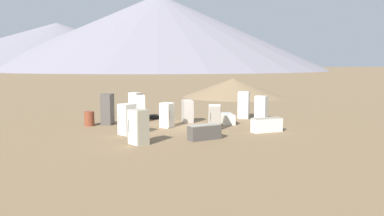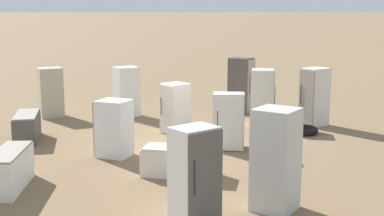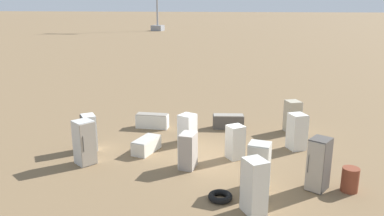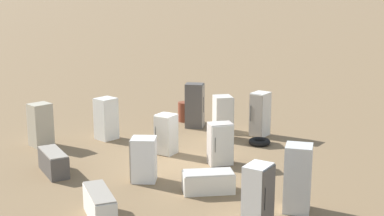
{
  "view_description": "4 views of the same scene",
  "coord_description": "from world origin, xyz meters",
  "px_view_note": "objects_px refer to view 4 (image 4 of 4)",
  "views": [
    {
      "loc": [
        -5.39,
        -21.78,
        3.72
      ],
      "look_at": [
        0.68,
        0.09,
        1.07
      ],
      "focal_mm": 35.0,
      "sensor_mm": 36.0,
      "label": 1
    },
    {
      "loc": [
        14.21,
        1.07,
        3.59
      ],
      "look_at": [
        0.13,
        0.29,
        0.96
      ],
      "focal_mm": 50.0,
      "sensor_mm": 36.0,
      "label": 2
    },
    {
      "loc": [
        -3.42,
        14.77,
        6.33
      ],
      "look_at": [
        1.3,
        -1.39,
        1.78
      ],
      "focal_mm": 35.0,
      "sensor_mm": 36.0,
      "label": 3
    },
    {
      "loc": [
        17.31,
        -4.32,
        6.02
      ],
      "look_at": [
        0.18,
        0.4,
        1.93
      ],
      "focal_mm": 50.0,
      "sensor_mm": 36.0,
      "label": 4
    }
  ],
  "objects_px": {
    "discarded_fridge_6": "(260,114)",
    "discarded_fridge_8": "(223,118)",
    "discarded_fridge_5": "(258,196)",
    "scrap_tire": "(259,142)",
    "discarded_fridge_9": "(53,162)",
    "discarded_fridge_4": "(195,106)",
    "discarded_fridge_2": "(40,125)",
    "discarded_fridge_3": "(100,205)",
    "rusty_barrel": "(185,112)",
    "discarded_fridge_11": "(220,144)",
    "discarded_fridge_12": "(208,182)",
    "discarded_fridge_0": "(298,178)",
    "discarded_fridge_10": "(144,159)",
    "discarded_fridge_7": "(106,119)",
    "discarded_fridge_1": "(166,134)"
  },
  "relations": [
    {
      "from": "discarded_fridge_6",
      "to": "discarded_fridge_8",
      "type": "xyz_separation_m",
      "value": [
        0.03,
        -1.6,
        -0.02
      ]
    },
    {
      "from": "discarded_fridge_5",
      "to": "scrap_tire",
      "type": "distance_m",
      "value": 7.32
    },
    {
      "from": "discarded_fridge_5",
      "to": "discarded_fridge_9",
      "type": "height_order",
      "value": "discarded_fridge_5"
    },
    {
      "from": "discarded_fridge_4",
      "to": "discarded_fridge_6",
      "type": "relative_size",
      "value": 1.07
    },
    {
      "from": "discarded_fridge_5",
      "to": "discarded_fridge_9",
      "type": "relative_size",
      "value": 0.95
    },
    {
      "from": "discarded_fridge_2",
      "to": "discarded_fridge_3",
      "type": "xyz_separation_m",
      "value": [
        7.28,
        1.48,
        -0.44
      ]
    },
    {
      "from": "discarded_fridge_5",
      "to": "discarded_fridge_6",
      "type": "distance_m",
      "value": 8.55
    },
    {
      "from": "discarded_fridge_3",
      "to": "rusty_barrel",
      "type": "relative_size",
      "value": 2.02
    },
    {
      "from": "discarded_fridge_5",
      "to": "discarded_fridge_8",
      "type": "height_order",
      "value": "discarded_fridge_8"
    },
    {
      "from": "discarded_fridge_11",
      "to": "discarded_fridge_12",
      "type": "xyz_separation_m",
      "value": [
        2.3,
        -1.14,
        -0.42
      ]
    },
    {
      "from": "discarded_fridge_11",
      "to": "discarded_fridge_3",
      "type": "bearing_deg",
      "value": 38.17
    },
    {
      "from": "discarded_fridge_6",
      "to": "discarded_fridge_2",
      "type": "bearing_deg",
      "value": 44.81
    },
    {
      "from": "discarded_fridge_9",
      "to": "rusty_barrel",
      "type": "height_order",
      "value": "rusty_barrel"
    },
    {
      "from": "discarded_fridge_3",
      "to": "discarded_fridge_11",
      "type": "bearing_deg",
      "value": -148.94
    },
    {
      "from": "discarded_fridge_8",
      "to": "discarded_fridge_9",
      "type": "distance_m",
      "value": 7.06
    },
    {
      "from": "discarded_fridge_11",
      "to": "scrap_tire",
      "type": "distance_m",
      "value": 2.93
    },
    {
      "from": "discarded_fridge_6",
      "to": "discarded_fridge_9",
      "type": "bearing_deg",
      "value": 67.17
    },
    {
      "from": "discarded_fridge_6",
      "to": "discarded_fridge_9",
      "type": "xyz_separation_m",
      "value": [
        2.4,
        -8.23,
        -0.52
      ]
    },
    {
      "from": "discarded_fridge_6",
      "to": "discarded_fridge_0",
      "type": "bearing_deg",
      "value": 126.24
    },
    {
      "from": "discarded_fridge_0",
      "to": "rusty_barrel",
      "type": "bearing_deg",
      "value": 122.96
    },
    {
      "from": "discarded_fridge_3",
      "to": "discarded_fridge_5",
      "type": "xyz_separation_m",
      "value": [
        1.53,
        3.83,
        0.44
      ]
    },
    {
      "from": "discarded_fridge_2",
      "to": "discarded_fridge_5",
      "type": "height_order",
      "value": "discarded_fridge_5"
    },
    {
      "from": "discarded_fridge_3",
      "to": "discarded_fridge_4",
      "type": "bearing_deg",
      "value": -126.63
    },
    {
      "from": "discarded_fridge_4",
      "to": "discarded_fridge_8",
      "type": "xyz_separation_m",
      "value": [
        2.03,
        0.6,
        -0.09
      ]
    },
    {
      "from": "discarded_fridge_9",
      "to": "discarded_fridge_12",
      "type": "xyz_separation_m",
      "value": [
        2.9,
        4.41,
        -0.06
      ]
    },
    {
      "from": "discarded_fridge_0",
      "to": "rusty_barrel",
      "type": "relative_size",
      "value": 2.12
    },
    {
      "from": "discarded_fridge_3",
      "to": "discarded_fridge_8",
      "type": "relative_size",
      "value": 1.02
    },
    {
      "from": "discarded_fridge_0",
      "to": "discarded_fridge_10",
      "type": "relative_size",
      "value": 1.33
    },
    {
      "from": "discarded_fridge_7",
      "to": "discarded_fridge_10",
      "type": "relative_size",
      "value": 1.19
    },
    {
      "from": "discarded_fridge_6",
      "to": "discarded_fridge_4",
      "type": "bearing_deg",
      "value": 8.62
    },
    {
      "from": "discarded_fridge_0",
      "to": "scrap_tire",
      "type": "bearing_deg",
      "value": 107.23
    },
    {
      "from": "discarded_fridge_10",
      "to": "discarded_fridge_0",
      "type": "bearing_deg",
      "value": -114.48
    },
    {
      "from": "discarded_fridge_8",
      "to": "discarded_fridge_11",
      "type": "distance_m",
      "value": 3.16
    },
    {
      "from": "discarded_fridge_3",
      "to": "discarded_fridge_10",
      "type": "height_order",
      "value": "discarded_fridge_10"
    },
    {
      "from": "discarded_fridge_8",
      "to": "discarded_fridge_10",
      "type": "xyz_separation_m",
      "value": [
        3.83,
        -3.91,
        -0.17
      ]
    },
    {
      "from": "discarded_fridge_1",
      "to": "discarded_fridge_9",
      "type": "relative_size",
      "value": 0.84
    },
    {
      "from": "discarded_fridge_9",
      "to": "discarded_fridge_12",
      "type": "bearing_deg",
      "value": -47.25
    },
    {
      "from": "discarded_fridge_7",
      "to": "discarded_fridge_8",
      "type": "relative_size",
      "value": 0.95
    },
    {
      "from": "discarded_fridge_0",
      "to": "discarded_fridge_2",
      "type": "relative_size",
      "value": 1.13
    },
    {
      "from": "discarded_fridge_7",
      "to": "discarded_fridge_12",
      "type": "bearing_deg",
      "value": -103.01
    },
    {
      "from": "discarded_fridge_0",
      "to": "rusty_barrel",
      "type": "height_order",
      "value": "discarded_fridge_0"
    },
    {
      "from": "discarded_fridge_7",
      "to": "scrap_tire",
      "type": "height_order",
      "value": "discarded_fridge_7"
    },
    {
      "from": "discarded_fridge_4",
      "to": "discarded_fridge_1",
      "type": "bearing_deg",
      "value": -7.16
    },
    {
      "from": "discarded_fridge_3",
      "to": "discarded_fridge_8",
      "type": "height_order",
      "value": "discarded_fridge_8"
    },
    {
      "from": "discarded_fridge_6",
      "to": "discarded_fridge_9",
      "type": "distance_m",
      "value": 8.59
    },
    {
      "from": "discarded_fridge_9",
      "to": "discarded_fridge_0",
      "type": "bearing_deg",
      "value": -51.16
    },
    {
      "from": "discarded_fridge_6",
      "to": "discarded_fridge_8",
      "type": "relative_size",
      "value": 1.03
    },
    {
      "from": "discarded_fridge_1",
      "to": "discarded_fridge_3",
      "type": "height_order",
      "value": "discarded_fridge_1"
    },
    {
      "from": "discarded_fridge_1",
      "to": "discarded_fridge_11",
      "type": "relative_size",
      "value": 1.01
    },
    {
      "from": "discarded_fridge_7",
      "to": "rusty_barrel",
      "type": "xyz_separation_m",
      "value": [
        -1.91,
        3.74,
        -0.39
      ]
    }
  ]
}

